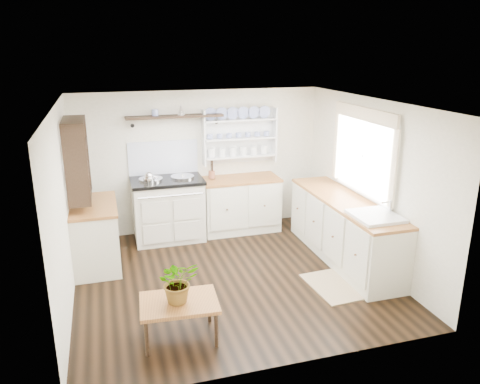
{
  "coord_description": "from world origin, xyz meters",
  "views": [
    {
      "loc": [
        -1.49,
        -5.44,
        2.95
      ],
      "look_at": [
        0.2,
        0.25,
        1.1
      ],
      "focal_mm": 35.0,
      "sensor_mm": 36.0,
      "label": 1
    }
  ],
  "objects": [
    {
      "name": "potted_plant",
      "position": [
        -0.88,
        -1.16,
        0.66
      ],
      "size": [
        0.45,
        0.4,
        0.46
      ],
      "primitive_type": "imported",
      "rotation": [
        0.0,
        0.0,
        0.11
      ],
      "color": "#3F7233",
      "rests_on": "center_table"
    },
    {
      "name": "left_shelving",
      "position": [
        -1.84,
        0.9,
        1.55
      ],
      "size": [
        0.28,
        0.8,
        1.05
      ],
      "primitive_type": "cube",
      "color": "black",
      "rests_on": "wall_left"
    },
    {
      "name": "center_table",
      "position": [
        -0.88,
        -1.16,
        0.39
      ],
      "size": [
        0.84,
        0.63,
        0.43
      ],
      "rotation": [
        0.0,
        0.0,
        -0.08
      ],
      "color": "brown",
      "rests_on": "floor"
    },
    {
      "name": "back_cabinets",
      "position": [
        0.6,
        1.6,
        0.46
      ],
      "size": [
        1.27,
        0.63,
        0.9
      ],
      "color": "beige",
      "rests_on": "floor"
    },
    {
      "name": "left_cabinets",
      "position": [
        -1.7,
        0.9,
        0.46
      ],
      "size": [
        0.62,
        1.13,
        0.9
      ],
      "color": "beige",
      "rests_on": "floor"
    },
    {
      "name": "utensil_crock",
      "position": [
        0.14,
        1.68,
        0.97
      ],
      "size": [
        0.1,
        0.1,
        0.12
      ],
      "primitive_type": "cylinder",
      "color": "brown",
      "rests_on": "back_cabinets"
    },
    {
      "name": "wall_back",
      "position": [
        0.0,
        1.9,
        1.15
      ],
      "size": [
        4.0,
        0.02,
        2.3
      ],
      "primitive_type": "cube",
      "color": "beige",
      "rests_on": "ground"
    },
    {
      "name": "wall_left",
      "position": [
        -2.0,
        0.0,
        1.15
      ],
      "size": [
        0.02,
        3.8,
        2.3
      ],
      "primitive_type": "cube",
      "color": "beige",
      "rests_on": "ground"
    },
    {
      "name": "floor_rug",
      "position": [
        1.19,
        -0.63,
        0.01
      ],
      "size": [
        0.6,
        0.88,
        0.02
      ],
      "primitive_type": "cube",
      "rotation": [
        0.0,
        0.0,
        0.07
      ],
      "color": "#8E7453",
      "rests_on": "floor"
    },
    {
      "name": "high_shelf",
      "position": [
        -0.4,
        1.78,
        1.91
      ],
      "size": [
        1.5,
        0.29,
        0.16
      ],
      "color": "black",
      "rests_on": "wall_back"
    },
    {
      "name": "window",
      "position": [
        1.95,
        0.15,
        1.56
      ],
      "size": [
        0.08,
        1.55,
        1.22
      ],
      "color": "white",
      "rests_on": "wall_right"
    },
    {
      "name": "floor",
      "position": [
        0.0,
        0.0,
        0.0
      ],
      "size": [
        4.0,
        3.8,
        0.01
      ],
      "primitive_type": "cube",
      "color": "black",
      "rests_on": "ground"
    },
    {
      "name": "wall_right",
      "position": [
        2.0,
        0.0,
        1.15
      ],
      "size": [
        0.02,
        3.8,
        2.3
      ],
      "primitive_type": "cube",
      "color": "beige",
      "rests_on": "ground"
    },
    {
      "name": "plate_rack",
      "position": [
        0.65,
        1.86,
        1.56
      ],
      "size": [
        1.2,
        0.22,
        0.9
      ],
      "color": "white",
      "rests_on": "wall_back"
    },
    {
      "name": "right_cabinets",
      "position": [
        1.7,
        0.1,
        0.46
      ],
      "size": [
        0.62,
        2.43,
        0.9
      ],
      "color": "beige",
      "rests_on": "floor"
    },
    {
      "name": "ceiling",
      "position": [
        0.0,
        0.0,
        2.3
      ],
      "size": [
        4.0,
        3.8,
        0.01
      ],
      "primitive_type": "cube",
      "color": "white",
      "rests_on": "wall_back"
    },
    {
      "name": "belfast_sink",
      "position": [
        1.7,
        -0.65,
        0.8
      ],
      "size": [
        0.55,
        0.6,
        0.45
      ],
      "color": "white",
      "rests_on": "right_cabinets"
    },
    {
      "name": "kettle",
      "position": [
        -0.88,
        1.45,
        1.04
      ],
      "size": [
        0.18,
        0.18,
        0.22
      ],
      "primitive_type": null,
      "color": "silver",
      "rests_on": "aga_cooker"
    },
    {
      "name": "aga_cooker",
      "position": [
        -0.6,
        1.57,
        0.5
      ],
      "size": [
        1.11,
        0.77,
        1.02
      ],
      "color": "beige",
      "rests_on": "floor"
    }
  ]
}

